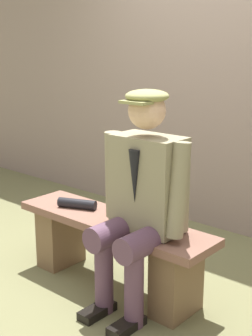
% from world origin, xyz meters
% --- Properties ---
extents(ground_plane, '(30.00, 30.00, 0.00)m').
position_xyz_m(ground_plane, '(0.00, 0.00, 0.00)').
color(ground_plane, '#6A6A45').
extents(bench, '(1.41, 0.37, 0.47)m').
position_xyz_m(bench, '(0.00, 0.00, 0.29)').
color(bench, brown).
rests_on(bench, ground).
extents(seated_man, '(0.59, 0.56, 1.30)m').
position_xyz_m(seated_man, '(-0.29, 0.06, 0.71)').
color(seated_man, gray).
rests_on(seated_man, ground).
extents(rolled_magazine, '(0.27, 0.16, 0.06)m').
position_xyz_m(rolled_magazine, '(0.31, 0.01, 0.50)').
color(rolled_magazine, black).
rests_on(rolled_magazine, bench).
extents(stadium_wall, '(12.00, 0.24, 2.58)m').
position_xyz_m(stadium_wall, '(0.00, -1.46, 1.29)').
color(stadium_wall, gray).
rests_on(stadium_wall, ground).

